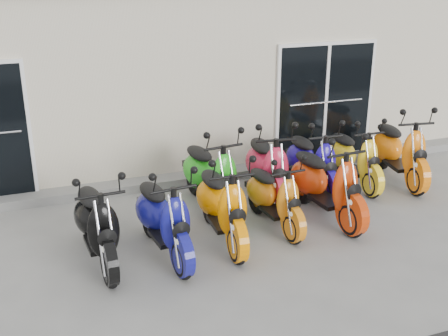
{
  "coord_description": "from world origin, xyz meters",
  "views": [
    {
      "loc": [
        -2.74,
        -6.87,
        3.73
      ],
      "look_at": [
        0.0,
        0.6,
        0.75
      ],
      "focal_mm": 45.0,
      "sensor_mm": 36.0,
      "label": 1
    }
  ],
  "objects_px": {
    "scooter_back_red": "(267,159)",
    "scooter_back_blue": "(312,154)",
    "scooter_front_blue": "(163,208)",
    "scooter_front_red": "(326,174)",
    "scooter_front_orange_b": "(274,189)",
    "scooter_back_yellow": "(354,150)",
    "scooter_front_orange_a": "(222,195)",
    "scooter_front_black": "(96,214)",
    "scooter_back_green": "(211,166)",
    "scooter_back_extra": "(400,142)"
  },
  "relations": [
    {
      "from": "scooter_front_red",
      "to": "scooter_back_green",
      "type": "relative_size",
      "value": 1.01
    },
    {
      "from": "scooter_back_green",
      "to": "scooter_back_extra",
      "type": "xyz_separation_m",
      "value": [
        3.49,
        -0.01,
        0.01
      ]
    },
    {
      "from": "scooter_front_orange_b",
      "to": "scooter_front_red",
      "type": "relative_size",
      "value": 0.84
    },
    {
      "from": "scooter_front_orange_b",
      "to": "scooter_back_blue",
      "type": "distance_m",
      "value": 1.5
    },
    {
      "from": "scooter_front_blue",
      "to": "scooter_front_orange_a",
      "type": "bearing_deg",
      "value": 1.85
    },
    {
      "from": "scooter_back_yellow",
      "to": "scooter_back_blue",
      "type": "bearing_deg",
      "value": -175.56
    },
    {
      "from": "scooter_back_red",
      "to": "scooter_front_orange_b",
      "type": "bearing_deg",
      "value": -99.44
    },
    {
      "from": "scooter_back_blue",
      "to": "scooter_back_extra",
      "type": "xyz_separation_m",
      "value": [
        1.69,
        -0.06,
        0.05
      ]
    },
    {
      "from": "scooter_front_blue",
      "to": "scooter_back_green",
      "type": "xyz_separation_m",
      "value": [
        1.06,
        1.19,
        0.03
      ]
    },
    {
      "from": "scooter_front_orange_b",
      "to": "scooter_back_extra",
      "type": "height_order",
      "value": "scooter_back_extra"
    },
    {
      "from": "scooter_front_blue",
      "to": "scooter_back_yellow",
      "type": "bearing_deg",
      "value": 13.47
    },
    {
      "from": "scooter_back_red",
      "to": "scooter_back_blue",
      "type": "relative_size",
      "value": 1.07
    },
    {
      "from": "scooter_front_black",
      "to": "scooter_front_orange_a",
      "type": "relative_size",
      "value": 0.99
    },
    {
      "from": "scooter_front_orange_b",
      "to": "scooter_back_yellow",
      "type": "height_order",
      "value": "scooter_back_yellow"
    },
    {
      "from": "scooter_front_orange_b",
      "to": "scooter_front_red",
      "type": "distance_m",
      "value": 0.86
    },
    {
      "from": "scooter_front_blue",
      "to": "scooter_back_yellow",
      "type": "height_order",
      "value": "scooter_front_blue"
    },
    {
      "from": "scooter_front_blue",
      "to": "scooter_front_red",
      "type": "height_order",
      "value": "scooter_front_red"
    },
    {
      "from": "scooter_front_blue",
      "to": "scooter_back_blue",
      "type": "xyz_separation_m",
      "value": [
        2.86,
        1.24,
        -0.01
      ]
    },
    {
      "from": "scooter_front_red",
      "to": "scooter_back_green",
      "type": "height_order",
      "value": "scooter_front_red"
    },
    {
      "from": "scooter_back_green",
      "to": "scooter_back_extra",
      "type": "distance_m",
      "value": 3.49
    },
    {
      "from": "scooter_front_orange_a",
      "to": "scooter_back_red",
      "type": "xyz_separation_m",
      "value": [
        1.16,
        1.06,
        0.03
      ]
    },
    {
      "from": "scooter_front_blue",
      "to": "scooter_back_blue",
      "type": "bearing_deg",
      "value": 17.74
    },
    {
      "from": "scooter_front_orange_a",
      "to": "scooter_back_blue",
      "type": "bearing_deg",
      "value": 31.59
    },
    {
      "from": "scooter_front_black",
      "to": "scooter_back_blue",
      "type": "height_order",
      "value": "scooter_front_black"
    },
    {
      "from": "scooter_front_red",
      "to": "scooter_back_blue",
      "type": "height_order",
      "value": "scooter_front_red"
    },
    {
      "from": "scooter_back_green",
      "to": "scooter_back_yellow",
      "type": "height_order",
      "value": "scooter_back_green"
    },
    {
      "from": "scooter_front_blue",
      "to": "scooter_front_red",
      "type": "bearing_deg",
      "value": 0.39
    },
    {
      "from": "scooter_front_black",
      "to": "scooter_back_blue",
      "type": "relative_size",
      "value": 1.01
    },
    {
      "from": "scooter_back_red",
      "to": "scooter_back_blue",
      "type": "xyz_separation_m",
      "value": [
        0.84,
        0.06,
        -0.05
      ]
    },
    {
      "from": "scooter_front_orange_a",
      "to": "scooter_back_blue",
      "type": "height_order",
      "value": "scooter_front_orange_a"
    },
    {
      "from": "scooter_back_blue",
      "to": "scooter_front_orange_b",
      "type": "bearing_deg",
      "value": -137.42
    },
    {
      "from": "scooter_front_red",
      "to": "scooter_back_extra",
      "type": "distance_m",
      "value": 2.18
    },
    {
      "from": "scooter_front_orange_b",
      "to": "scooter_back_blue",
      "type": "relative_size",
      "value": 0.9
    },
    {
      "from": "scooter_front_black",
      "to": "scooter_back_yellow",
      "type": "relative_size",
      "value": 1.06
    },
    {
      "from": "scooter_front_black",
      "to": "scooter_front_blue",
      "type": "bearing_deg",
      "value": -10.92
    },
    {
      "from": "scooter_front_red",
      "to": "scooter_back_green",
      "type": "xyz_separation_m",
      "value": [
        -1.5,
        0.92,
        -0.01
      ]
    },
    {
      "from": "scooter_front_orange_b",
      "to": "scooter_back_red",
      "type": "xyz_separation_m",
      "value": [
        0.3,
        0.91,
        0.12
      ]
    },
    {
      "from": "scooter_back_blue",
      "to": "scooter_back_yellow",
      "type": "xyz_separation_m",
      "value": [
        0.84,
        0.05,
        -0.03
      ]
    },
    {
      "from": "scooter_front_red",
      "to": "scooter_back_red",
      "type": "relative_size",
      "value": 1.0
    },
    {
      "from": "scooter_back_extra",
      "to": "scooter_back_yellow",
      "type": "bearing_deg",
      "value": -178.33
    },
    {
      "from": "scooter_back_blue",
      "to": "scooter_back_red",
      "type": "bearing_deg",
      "value": -173.59
    },
    {
      "from": "scooter_back_green",
      "to": "scooter_back_extra",
      "type": "height_order",
      "value": "scooter_back_extra"
    },
    {
      "from": "scooter_back_yellow",
      "to": "scooter_front_orange_a",
      "type": "bearing_deg",
      "value": -156.36
    },
    {
      "from": "scooter_front_blue",
      "to": "scooter_back_yellow",
      "type": "relative_size",
      "value": 1.06
    },
    {
      "from": "scooter_front_orange_b",
      "to": "scooter_back_green",
      "type": "bearing_deg",
      "value": 121.03
    },
    {
      "from": "scooter_back_red",
      "to": "scooter_back_extra",
      "type": "bearing_deg",
      "value": 8.93
    },
    {
      "from": "scooter_back_green",
      "to": "scooter_back_red",
      "type": "height_order",
      "value": "scooter_back_red"
    },
    {
      "from": "scooter_front_black",
      "to": "scooter_back_green",
      "type": "bearing_deg",
      "value": 26.33
    },
    {
      "from": "scooter_front_blue",
      "to": "scooter_front_orange_b",
      "type": "distance_m",
      "value": 1.74
    },
    {
      "from": "scooter_front_orange_b",
      "to": "scooter_front_blue",
      "type": "bearing_deg",
      "value": -175.32
    }
  ]
}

